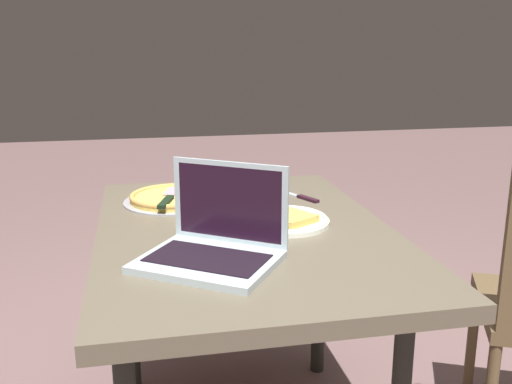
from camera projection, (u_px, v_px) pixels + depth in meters
name	position (u px, v px, depth m)	size (l,w,h in m)	color
dining_table	(245.00, 251.00, 1.68)	(1.19, 0.83, 0.71)	brown
laptop	(215.00, 242.00, 1.41)	(0.39, 0.40, 0.23)	#ABBDC4
pizza_plate	(284.00, 219.00, 1.69)	(0.26, 0.26, 0.04)	white
pizza_tray	(173.00, 198.00, 1.92)	(0.33, 0.33, 0.03)	#95979F
table_knife	(300.00, 197.00, 1.98)	(0.21, 0.11, 0.01)	silver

